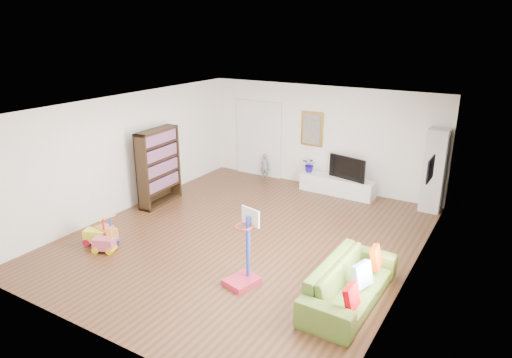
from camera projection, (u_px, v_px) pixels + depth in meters
The scene contains 25 objects.
floor at pixel (246, 237), 9.44m from camera, with size 6.50×7.50×0.00m, color brown.
ceiling at pixel (245, 107), 8.57m from camera, with size 6.50×7.50×0.00m, color white.
wall_back at pixel (321, 137), 12.05m from camera, with size 6.50×0.00×2.70m, color white.
wall_front at pixel (93, 252), 5.96m from camera, with size 6.50×0.00×2.70m, color white.
wall_left at pixel (127, 153), 10.59m from camera, with size 0.00×7.50×2.70m, color silver.
wall_right at pixel (414, 207), 7.42m from camera, with size 0.00×7.50×2.70m, color silver.
navy_accent at pixel (434, 157), 8.41m from camera, with size 0.01×3.20×1.70m, color black.
olive_wainscot at pixel (425, 224), 8.84m from camera, with size 0.01×3.20×1.00m, color brown.
doorway at pixel (259, 140), 13.04m from camera, with size 1.45×0.06×2.10m, color white.
painting_back at pixel (312, 129), 12.08m from camera, with size 0.62×0.06×0.92m, color gold.
artwork_right at pixel (431, 169), 8.70m from camera, with size 0.04×0.56×0.46m, color #7F3F8C.
media_console at pixel (337, 185), 11.78m from camera, with size 1.95×0.49×0.45m, color white.
tall_cabinet at pixel (435, 171), 10.49m from camera, with size 0.46×0.46×1.96m, color silver.
bookshelf at pixel (159, 167), 10.95m from camera, with size 0.33×1.26×1.85m, color black.
sofa at pixel (350, 283), 7.16m from camera, with size 2.21×0.86×0.65m, color #516C26.
basketball_hoop at pixel (242, 249), 7.51m from camera, with size 0.46×0.56×1.33m, color #BB1F39.
ride_on_yellow at pixel (95, 231), 9.04m from camera, with size 0.43×0.27×0.58m, color #F8FF30.
ride_on_orange at pixel (106, 228), 9.10m from camera, with size 0.46×0.28×0.61m, color orange.
ride_on_pink at pixel (104, 239), 8.73m from camera, with size 0.40×0.25×0.53m, color #D85377.
child at pixel (265, 166), 12.92m from camera, with size 0.27×0.17×0.73m, color gray.
tv at pixel (349, 167), 11.51m from camera, with size 1.03×0.14×0.60m, color black.
vase_plant at pixel (310, 165), 12.05m from camera, with size 0.37×0.32×0.41m, color #1A0C89.
pillow_left at pixel (352, 297), 6.44m from camera, with size 0.09×0.35×0.35m, color #C40009.
pillow_center at pixel (362, 275), 7.02m from camera, with size 0.10×0.38×0.38m, color silver.
pillow_right at pixel (376, 258), 7.55m from camera, with size 0.09×0.36×0.36m, color #C03904.
Camera 1 is at (4.58, -7.23, 4.16)m, focal length 32.00 mm.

